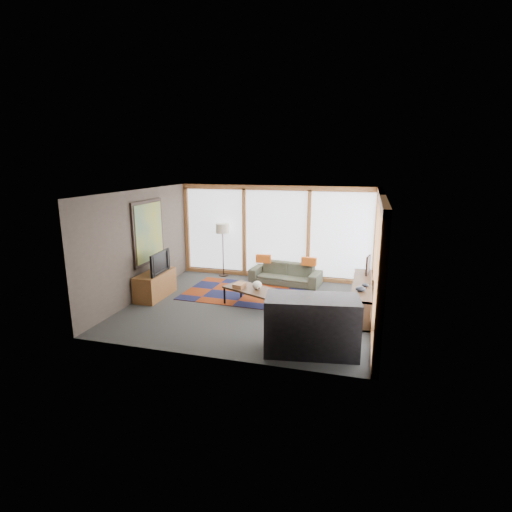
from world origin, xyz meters
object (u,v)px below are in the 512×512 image
(tv_console, at_px, (155,285))
(sofa, at_px, (286,274))
(floor_lamp, at_px, (223,250))
(coffee_table, at_px, (252,298))
(television, at_px, (157,263))
(bar_counter, at_px, (312,325))
(bookshelf, at_px, (362,297))

(tv_console, bearing_deg, sofa, 34.26)
(floor_lamp, bearing_deg, coffee_table, -55.48)
(coffee_table, relative_size, television, 1.41)
(floor_lamp, distance_m, tv_console, 2.44)
(floor_lamp, distance_m, bar_counter, 5.13)
(tv_console, height_order, bar_counter, bar_counter)
(tv_console, height_order, television, television)
(sofa, height_order, television, television)
(bookshelf, distance_m, bar_counter, 2.48)
(coffee_table, xyz_separation_m, bar_counter, (1.60, -1.87, 0.29))
(bookshelf, xyz_separation_m, television, (-4.78, -0.50, 0.58))
(coffee_table, distance_m, bookshelf, 2.46)
(bookshelf, bearing_deg, sofa, 144.29)
(sofa, distance_m, tv_console, 3.43)
(floor_lamp, xyz_separation_m, bookshelf, (3.92, -1.73, -0.45))
(floor_lamp, xyz_separation_m, television, (-0.86, -2.23, 0.12))
(sofa, xyz_separation_m, bookshelf, (2.03, -1.46, 0.03))
(sofa, distance_m, floor_lamp, 1.97)
(sofa, xyz_separation_m, coffee_table, (-0.37, -1.93, -0.06))
(sofa, height_order, tv_console, tv_console)
(television, bearing_deg, sofa, -56.46)
(sofa, bearing_deg, television, -137.35)
(coffee_table, distance_m, television, 2.46)
(sofa, relative_size, bar_counter, 1.19)
(coffee_table, xyz_separation_m, tv_console, (-2.46, -0.00, 0.09))
(sofa, height_order, bar_counter, bar_counter)
(sofa, height_order, bookshelf, bookshelf)
(floor_lamp, bearing_deg, tv_console, -113.38)
(coffee_table, xyz_separation_m, bookshelf, (2.41, 0.47, 0.09))
(bookshelf, height_order, tv_console, tv_console)
(floor_lamp, distance_m, television, 2.39)
(coffee_table, height_order, television, television)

